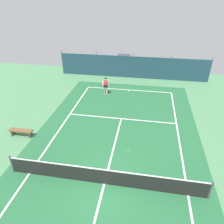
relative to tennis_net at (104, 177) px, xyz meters
name	(u,v)px	position (x,y,z in m)	size (l,w,h in m)	color
ground_plane	(104,184)	(0.00, 0.00, -0.51)	(36.00, 36.00, 0.00)	#4C8456
court_surface	(104,184)	(0.00, 0.00, -0.51)	(11.02, 26.60, 0.01)	#236038
tennis_net	(104,177)	(0.00, 0.00, 0.00)	(10.12, 0.10, 1.10)	black
back_fence	(133,70)	(0.00, 15.86, 0.16)	(16.30, 0.98, 2.70)	#1E3D4C
tennis_player	(106,85)	(-2.03, 10.47, 0.45)	(0.65, 0.79, 1.64)	beige
tennis_ball_near_player	(128,150)	(0.91, 2.78, -0.48)	(0.07, 0.07, 0.07)	#CCDB33
tennis_ball_midcourt	(138,105)	(1.10, 8.87, -0.48)	(0.07, 0.07, 0.07)	#CCDB33
parked_car	(123,63)	(-1.35, 18.11, 0.33)	(2.09, 4.24, 1.68)	silver
courtside_bench	(21,131)	(-6.31, 3.06, -0.14)	(1.60, 0.40, 0.49)	brown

